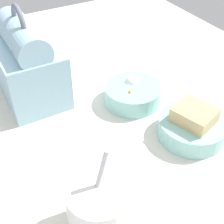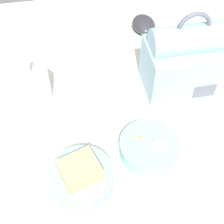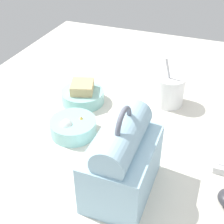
% 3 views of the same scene
% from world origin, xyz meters
% --- Properties ---
extents(desk_surface, '(1.40, 1.10, 0.02)m').
position_xyz_m(desk_surface, '(0.00, 0.00, 0.01)').
color(desk_surface, silver).
rests_on(desk_surface, ground).
extents(lunch_bag, '(0.19, 0.13, 0.21)m').
position_xyz_m(lunch_bag, '(0.24, 0.08, 0.10)').
color(lunch_bag, '#9EC6DB').
rests_on(lunch_bag, desk_surface).
extents(soup_cup, '(0.09, 0.09, 0.15)m').
position_xyz_m(soup_cup, '(-0.14, 0.10, 0.07)').
color(soup_cup, white).
rests_on(soup_cup, desk_surface).
extents(bento_bowl_sandwich, '(0.13, 0.13, 0.07)m').
position_xyz_m(bento_bowl_sandwich, '(-0.05, -0.15, 0.05)').
color(bento_bowl_sandwich, '#93D1CC').
rests_on(bento_bowl_sandwich, desk_surface).
extents(bento_bowl_snacks, '(0.12, 0.12, 0.05)m').
position_xyz_m(bento_bowl_snacks, '(0.10, -0.11, 0.04)').
color(bento_bowl_snacks, '#93D1CC').
rests_on(bento_bowl_snacks, desk_surface).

